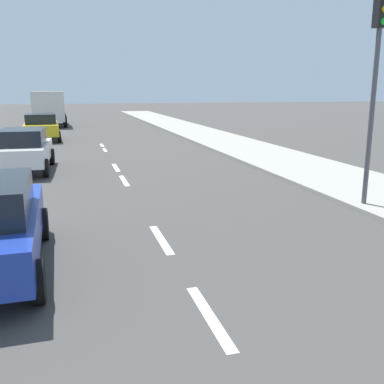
% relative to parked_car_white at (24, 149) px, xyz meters
% --- Properties ---
extents(ground_plane, '(160.00, 160.00, 0.00)m').
position_rel_parked_car_white_xyz_m(ground_plane, '(3.29, 0.42, -0.84)').
color(ground_plane, '#423F3D').
extents(sidewalk_strip, '(3.60, 80.00, 0.14)m').
position_rel_parked_car_white_xyz_m(sidewalk_strip, '(10.13, 2.42, -0.77)').
color(sidewalk_strip, '#9E998E').
rests_on(sidewalk_strip, ground).
extents(lane_stripe_2, '(0.16, 1.80, 0.01)m').
position_rel_parked_car_white_xyz_m(lane_stripe_2, '(3.29, -12.02, -0.83)').
color(lane_stripe_2, white).
rests_on(lane_stripe_2, ground).
extents(lane_stripe_3, '(0.16, 1.80, 0.01)m').
position_rel_parked_car_white_xyz_m(lane_stripe_3, '(3.29, -8.79, -0.83)').
color(lane_stripe_3, white).
rests_on(lane_stripe_3, ground).
extents(lane_stripe_4, '(0.16, 1.80, 0.01)m').
position_rel_parked_car_white_xyz_m(lane_stripe_4, '(3.29, -2.66, -0.83)').
color(lane_stripe_4, white).
rests_on(lane_stripe_4, ground).
extents(lane_stripe_5, '(0.16, 1.80, 0.01)m').
position_rel_parked_car_white_xyz_m(lane_stripe_5, '(3.29, -0.06, -0.83)').
color(lane_stripe_5, white).
rests_on(lane_stripe_5, ground).
extents(lane_stripe_6, '(0.16, 1.80, 0.01)m').
position_rel_parked_car_white_xyz_m(lane_stripe_6, '(3.29, 5.52, -0.83)').
color(lane_stripe_6, white).
rests_on(lane_stripe_6, ground).
extents(lane_stripe_7, '(0.16, 1.80, 0.01)m').
position_rel_parked_car_white_xyz_m(lane_stripe_7, '(3.29, 7.00, -0.83)').
color(lane_stripe_7, white).
rests_on(lane_stripe_7, ground).
extents(parked_car_white, '(2.00, 4.06, 1.57)m').
position_rel_parked_car_white_xyz_m(parked_car_white, '(0.00, 0.00, 0.00)').
color(parked_car_white, white).
rests_on(parked_car_white, ground).
extents(parked_car_yellow, '(2.24, 4.59, 1.57)m').
position_rel_parked_car_white_xyz_m(parked_car_yellow, '(0.05, 10.71, 0.01)').
color(parked_car_yellow, gold).
rests_on(parked_car_yellow, ground).
extents(delivery_truck, '(2.78, 6.29, 2.80)m').
position_rel_parked_car_white_xyz_m(delivery_truck, '(0.14, 21.38, 0.67)').
color(delivery_truck, beige).
rests_on(delivery_truck, ground).
extents(traffic_signal, '(0.28, 0.33, 5.20)m').
position_rel_parked_car_white_xyz_m(traffic_signal, '(8.73, -7.83, 2.77)').
color(traffic_signal, '#4C4C51').
rests_on(traffic_signal, ground).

